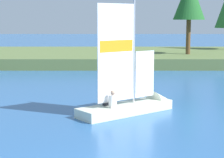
# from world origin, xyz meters

# --- Properties ---
(shore_bank) EXTENTS (80.00, 14.55, 0.91)m
(shore_bank) POSITION_xyz_m (0.00, 30.39, 0.46)
(shore_bank) COLOR #5B703D
(shore_bank) RESTS_ON ground
(sailboat) EXTENTS (4.73, 4.06, 5.31)m
(sailboat) POSITION_xyz_m (1.91, 8.95, 0.42)
(sailboat) COLOR silver
(sailboat) RESTS_ON ground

